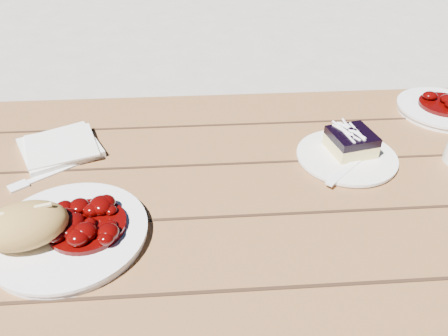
{
  "coord_description": "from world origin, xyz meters",
  "views": [
    {
      "loc": [
        -0.25,
        -0.65,
        1.26
      ],
      "look_at": [
        -0.2,
        -0.02,
        0.81
      ],
      "focal_mm": 35.0,
      "sensor_mm": 36.0,
      "label": 1
    }
  ],
  "objects": [
    {
      "name": "picnic_table",
      "position": [
        0.0,
        -0.0,
        0.59
      ],
      "size": [
        2.0,
        1.55,
        0.75
      ],
      "color": "brown",
      "rests_on": "ground"
    },
    {
      "name": "bread_roll",
      "position": [
        -0.52,
        -0.13,
        0.8
      ],
      "size": [
        0.15,
        0.12,
        0.07
      ],
      "primitive_type": "ellipsoid",
      "rotation": [
        0.0,
        0.0,
        0.28
      ],
      "color": "#AB8442",
      "rests_on": "main_plate"
    },
    {
      "name": "fork_table",
      "position": [
        -0.53,
        0.08,
        0.75
      ],
      "size": [
        0.14,
        0.12,
        0.0
      ],
      "primitive_type": null,
      "rotation": [
        0.0,
        0.0,
        2.21
      ],
      "color": "white",
      "rests_on": "picnic_table"
    },
    {
      "name": "second_plate",
      "position": [
        0.35,
        0.27,
        0.76
      ],
      "size": [
        0.21,
        0.21,
        0.02
      ],
      "primitive_type": "cylinder",
      "color": "white",
      "rests_on": "picnic_table"
    },
    {
      "name": "main_plate",
      "position": [
        -0.47,
        -0.11,
        0.76
      ],
      "size": [
        0.25,
        0.25,
        0.02
      ],
      "primitive_type": "cylinder",
      "color": "white",
      "rests_on": "picnic_table"
    },
    {
      "name": "dessert_plate",
      "position": [
        0.06,
        0.08,
        0.76
      ],
      "size": [
        0.2,
        0.2,
        0.01
      ],
      "primitive_type": "cylinder",
      "color": "white",
      "rests_on": "picnic_table"
    },
    {
      "name": "napkin_stack",
      "position": [
        -0.54,
        0.16,
        0.76
      ],
      "size": [
        0.2,
        0.2,
        0.01
      ],
      "primitive_type": "cube",
      "rotation": [
        0.0,
        0.0,
        0.48
      ],
      "color": "white",
      "rests_on": "picnic_table"
    },
    {
      "name": "blueberry_cake",
      "position": [
        0.07,
        0.1,
        0.78
      ],
      "size": [
        0.1,
        0.1,
        0.05
      ],
      "rotation": [
        0.0,
        0.0,
        0.21
      ],
      "color": "#F0DC83",
      "rests_on": "dessert_plate"
    },
    {
      "name": "second_stew",
      "position": [
        0.35,
        0.27,
        0.79
      ],
      "size": [
        0.12,
        0.12,
        0.04
      ],
      "primitive_type": null,
      "color": "#420302",
      "rests_on": "second_plate"
    },
    {
      "name": "goulash_stew",
      "position": [
        -0.44,
        -0.11,
        0.79
      ],
      "size": [
        0.13,
        0.13,
        0.04
      ],
      "primitive_type": null,
      "color": "#420302",
      "rests_on": "main_plate"
    },
    {
      "name": "fork_dessert",
      "position": [
        0.04,
        0.03,
        0.76
      ],
      "size": [
        0.13,
        0.13,
        0.0
      ],
      "primitive_type": null,
      "rotation": [
        0.0,
        0.0,
        -0.81
      ],
      "color": "white",
      "rests_on": "dessert_plate"
    }
  ]
}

